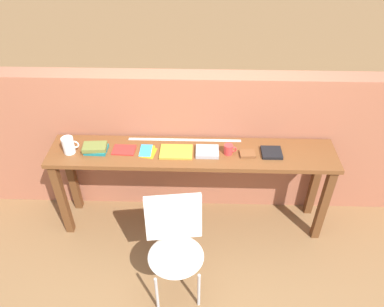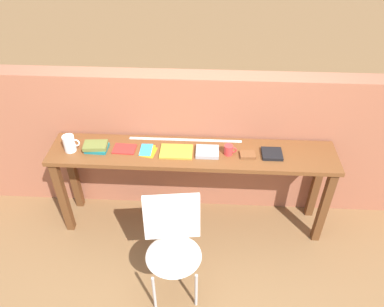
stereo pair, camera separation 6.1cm
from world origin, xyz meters
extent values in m
plane|color=brown|center=(0.00, 0.00, 0.00)|extent=(40.00, 40.00, 0.00)
cube|color=#9E5B42|center=(0.00, 0.64, 0.72)|extent=(6.00, 0.20, 1.45)
cube|color=brown|center=(0.00, 0.30, 0.86)|extent=(2.50, 0.44, 0.04)
cube|color=#5B341A|center=(-1.19, 0.14, 0.42)|extent=(0.07, 0.07, 0.84)
cube|color=#5B341A|center=(1.19, 0.14, 0.42)|extent=(0.07, 0.07, 0.84)
cube|color=#5B341A|center=(-1.19, 0.46, 0.42)|extent=(0.07, 0.07, 0.84)
cube|color=#5B341A|center=(1.19, 0.46, 0.42)|extent=(0.07, 0.07, 0.84)
ellipsoid|color=silver|center=(-0.10, -0.47, 0.45)|extent=(0.49, 0.47, 0.08)
cube|color=silver|center=(-0.13, -0.29, 0.69)|extent=(0.45, 0.16, 0.40)
cylinder|color=#B2B2B7|center=(-0.25, -0.65, 0.21)|extent=(0.02, 0.02, 0.41)
cylinder|color=#B2B2B7|center=(0.08, -0.61, 0.21)|extent=(0.02, 0.02, 0.41)
cylinder|color=#B2B2B7|center=(-0.29, -0.34, 0.21)|extent=(0.02, 0.02, 0.41)
cylinder|color=#B2B2B7|center=(0.04, -0.30, 0.21)|extent=(0.02, 0.02, 0.41)
cylinder|color=white|center=(-1.06, 0.26, 0.96)|extent=(0.10, 0.10, 0.15)
cone|color=white|center=(-1.06, 0.23, 1.04)|extent=(0.04, 0.03, 0.04)
torus|color=white|center=(-1.00, 0.26, 0.96)|extent=(0.07, 0.01, 0.07)
cube|color=#19757A|center=(-0.83, 0.29, 0.89)|extent=(0.19, 0.15, 0.03)
cube|color=olive|center=(-0.84, 0.28, 0.93)|extent=(0.21, 0.15, 0.04)
cube|color=red|center=(-0.59, 0.30, 0.89)|extent=(0.20, 0.15, 0.01)
cube|color=orange|center=(-0.38, 0.27, 0.88)|extent=(0.15, 0.17, 0.00)
cube|color=yellow|center=(-0.39, 0.30, 0.88)|extent=(0.13, 0.15, 0.00)
cube|color=#3399D8|center=(-0.40, 0.30, 0.89)|extent=(0.10, 0.17, 0.00)
cube|color=gold|center=(-0.14, 0.28, 0.89)|extent=(0.28, 0.20, 0.02)
cube|color=#9E9EA3|center=(0.13, 0.28, 0.90)|extent=(0.20, 0.17, 0.03)
cylinder|color=red|center=(0.31, 0.29, 0.93)|extent=(0.08, 0.08, 0.09)
torus|color=red|center=(0.35, 0.29, 0.93)|extent=(0.06, 0.01, 0.06)
cube|color=brown|center=(0.47, 0.27, 0.89)|extent=(0.14, 0.11, 0.02)
cube|color=black|center=(0.68, 0.29, 0.89)|extent=(0.17, 0.17, 0.03)
cube|color=silver|center=(-0.07, 0.47, 0.88)|extent=(1.02, 0.03, 0.00)
camera|label=1|loc=(0.07, -2.25, 2.88)|focal=35.00mm
camera|label=2|loc=(0.14, -2.25, 2.88)|focal=35.00mm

